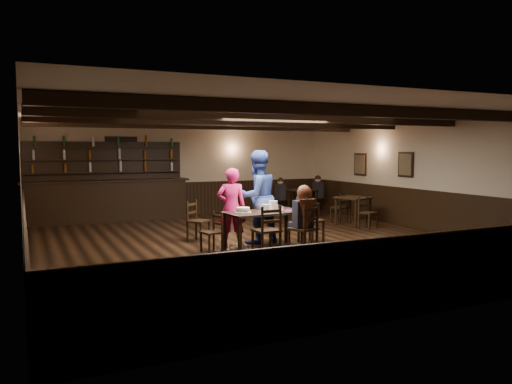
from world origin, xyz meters
name	(u,v)px	position (x,y,z in m)	size (l,w,h in m)	color
ground	(257,243)	(0.00, 0.00, 0.00)	(10.00, 10.00, 0.00)	black
room_shell	(257,161)	(0.01, 0.04, 1.75)	(9.02, 10.02, 2.71)	#BDB39D
dining_table	(265,215)	(-0.09, -0.54, 0.67)	(1.65, 0.91, 0.75)	black
chair_near_left	(269,227)	(-0.37, -1.27, 0.56)	(0.47, 0.45, 0.96)	black
chair_near_right	(307,225)	(0.36, -1.42, 0.57)	(0.58, 0.56, 0.97)	black
chair_end_left	(214,229)	(-1.12, -0.40, 0.45)	(0.41, 0.42, 0.77)	black
chair_end_right	(309,217)	(0.99, -0.46, 0.56)	(0.54, 0.55, 0.96)	black
chair_far_pushed	(195,217)	(-1.10, 0.82, 0.52)	(0.57, 0.57, 0.89)	black
woman_pink	(232,207)	(-0.61, -0.06, 0.81)	(0.59, 0.39, 1.62)	#E91C92
man_blue	(257,197)	(0.03, 0.06, 0.99)	(0.96, 0.75, 1.97)	navy
seated_person	(304,209)	(0.33, -1.36, 0.86)	(0.36, 0.55, 0.89)	black
cake	(243,210)	(-0.55, -0.50, 0.80)	(0.33, 0.33, 0.10)	white
plate_stack_a	(266,208)	(-0.11, -0.62, 0.83)	(0.16, 0.16, 0.15)	white
plate_stack_b	(273,206)	(0.11, -0.52, 0.86)	(0.18, 0.18, 0.21)	white
tea_light	(263,209)	(-0.07, -0.41, 0.78)	(0.05, 0.05, 0.06)	#A5A8AD
salt_shaker	(282,208)	(0.29, -0.58, 0.80)	(0.04, 0.04, 0.09)	silver
pepper_shaker	(285,209)	(0.35, -0.60, 0.79)	(0.03, 0.03, 0.08)	#A5A8AD
drink_glass	(276,207)	(0.25, -0.41, 0.81)	(0.07, 0.07, 0.11)	silver
menu_red	(290,210)	(0.43, -0.65, 0.75)	(0.31, 0.22, 0.00)	maroon
menu_blue	(287,209)	(0.49, -0.43, 0.75)	(0.34, 0.24, 0.00)	#0E1149
bar_counter	(108,195)	(-2.35, 4.72, 0.73)	(4.46, 0.70, 2.20)	black
back_table_a	(353,201)	(3.33, 1.17, 0.65)	(0.96, 0.96, 0.75)	black
back_table_b	(302,193)	(3.33, 3.77, 0.64)	(0.92, 0.92, 0.75)	black
bg_patron_left	(280,189)	(2.56, 3.75, 0.80)	(0.20, 0.33, 0.68)	black
bg_patron_right	(318,187)	(3.89, 3.77, 0.82)	(0.21, 0.35, 0.71)	black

